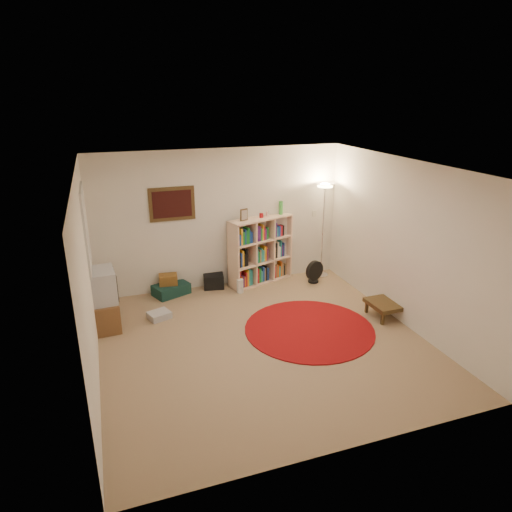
% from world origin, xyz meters
% --- Properties ---
extents(room, '(4.54, 4.54, 2.54)m').
position_xyz_m(room, '(-0.05, 0.05, 1.26)').
color(room, '#987959').
rests_on(room, ground).
extents(bookshelf, '(1.30, 0.73, 1.50)m').
position_xyz_m(bookshelf, '(0.69, 2.11, 0.61)').
color(bookshelf, beige).
rests_on(bookshelf, ground).
extents(floor_lamp, '(0.36, 0.36, 1.83)m').
position_xyz_m(floor_lamp, '(1.93, 2.01, 1.52)').
color(floor_lamp, white).
rests_on(floor_lamp, ground).
extents(floor_fan, '(0.38, 0.25, 0.43)m').
position_xyz_m(floor_fan, '(1.65, 1.74, 0.22)').
color(floor_fan, black).
rests_on(floor_fan, ground).
extents(tv_stand, '(0.49, 0.67, 0.94)m').
position_xyz_m(tv_stand, '(-2.14, 1.20, 0.45)').
color(tv_stand, brown).
rests_on(tv_stand, ground).
extents(dvd_box, '(0.40, 0.36, 0.11)m').
position_xyz_m(dvd_box, '(-1.31, 1.22, 0.05)').
color(dvd_box, silver).
rests_on(dvd_box, ground).
extents(suitcase, '(0.70, 0.58, 0.19)m').
position_xyz_m(suitcase, '(-0.98, 2.08, 0.10)').
color(suitcase, '#12332E').
rests_on(suitcase, ground).
extents(wicker_basket, '(0.34, 0.26, 0.18)m').
position_xyz_m(wicker_basket, '(-1.02, 2.10, 0.28)').
color(wicker_basket, brown).
rests_on(wicker_basket, suitcase).
extents(duffel_bag, '(0.41, 0.36, 0.25)m').
position_xyz_m(duffel_bag, '(-0.19, 2.13, 0.12)').
color(duffel_bag, black).
rests_on(duffel_bag, ground).
extents(paper_towel, '(0.14, 0.14, 0.25)m').
position_xyz_m(paper_towel, '(0.20, 1.76, 0.12)').
color(paper_towel, silver).
rests_on(paper_towel, ground).
extents(red_rug, '(1.96, 1.96, 0.02)m').
position_xyz_m(red_rug, '(0.79, 0.12, 0.01)').
color(red_rug, maroon).
rests_on(red_rug, ground).
extents(side_table, '(0.56, 0.56, 0.25)m').
position_xyz_m(side_table, '(2.14, 0.11, 0.21)').
color(side_table, '#3E2B15').
rests_on(side_table, ground).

